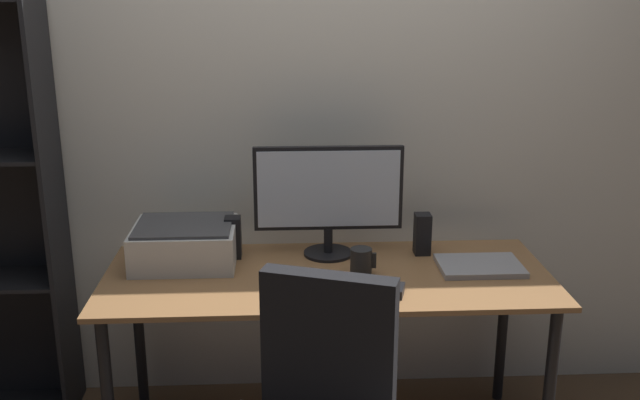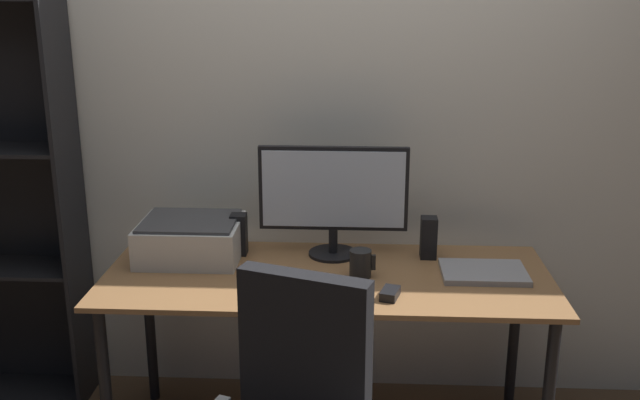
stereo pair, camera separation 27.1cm
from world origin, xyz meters
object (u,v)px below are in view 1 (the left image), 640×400
speaker_left (233,237)px  speaker_right (422,234)px  monitor (328,194)px  keyboard (327,293)px  printer (185,243)px  mouse (396,290)px  laptop (480,266)px  coffee_mug (361,262)px  desk (327,293)px

speaker_left → speaker_right: (0.77, 0.00, 0.00)m
monitor → keyboard: monitor is taller
monitor → keyboard: bearing=-94.2°
speaker_left → printer: bearing=-165.0°
mouse → speaker_left: (-0.60, 0.40, 0.07)m
keyboard → laptop: 0.65m
coffee_mug → desk: bearing=173.1°
coffee_mug → printer: printer is taller
desk → monitor: monitor is taller
laptop → coffee_mug: bearing=-175.4°
mouse → coffee_mug: 0.22m
coffee_mug → keyboard: bearing=-127.1°
monitor → coffee_mug: size_ratio=5.65×
keyboard → coffee_mug: 0.24m
desk → monitor: (0.02, 0.21, 0.34)m
desk → mouse: size_ratio=17.76×
printer → coffee_mug: bearing=-13.5°
printer → mouse: bearing=-24.2°
desk → printer: printer is taller
desk → keyboard: keyboard is taller
keyboard → speaker_left: speaker_left is taller
monitor → speaker_right: 0.42m
desk → coffee_mug: (0.13, -0.02, 0.13)m
mouse → speaker_right: speaker_right is taller
monitor → coffee_mug: (0.11, -0.22, -0.21)m
desk → coffee_mug: bearing=-6.9°
desk → keyboard: 0.22m
speaker_left → desk: bearing=-28.2°
coffee_mug → monitor: bearing=116.8°
coffee_mug → mouse: bearing=-61.4°
laptop → speaker_right: size_ratio=1.88×
coffee_mug → speaker_right: (0.27, 0.21, 0.03)m
monitor → laptop: monitor is taller
monitor → laptop: (0.58, -0.18, -0.25)m
laptop → printer: printer is taller
mouse → laptop: 0.43m
monitor → speaker_right: size_ratio=3.50×
laptop → speaker_right: 0.27m
speaker_left → printer: size_ratio=0.43×
desk → printer: (-0.56, 0.15, 0.16)m
keyboard → laptop: size_ratio=0.91×
mouse → speaker_left: bearing=162.0°
laptop → speaker_left: speaker_left is taller
mouse → printer: printer is taller
coffee_mug → speaker_left: bearing=156.7°
desk → printer: bearing=165.1°
laptop → desk: bearing=-177.9°
monitor → keyboard: 0.48m
monitor → speaker_left: bearing=-178.8°
mouse → speaker_right: 0.44m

